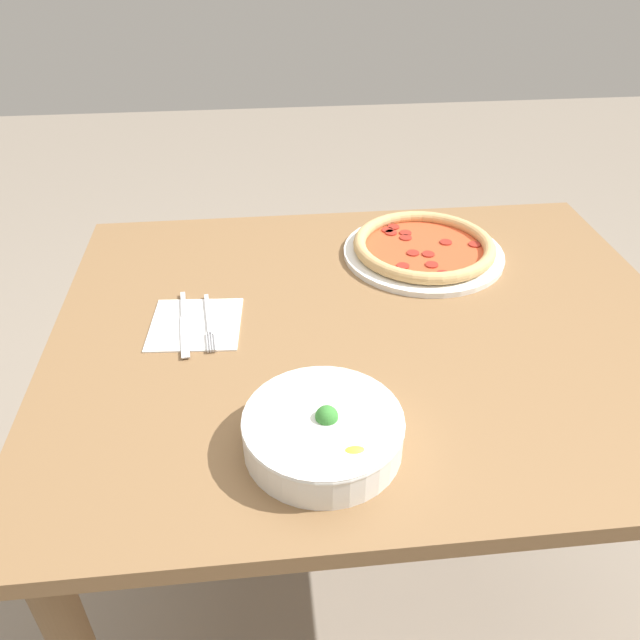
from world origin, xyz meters
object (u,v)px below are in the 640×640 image
pizza (424,248)px  knife (184,320)px  fork (209,321)px  bowl (324,430)px

pizza → knife: bearing=22.0°
pizza → fork: size_ratio=1.91×
bowl → fork: (0.17, -0.32, -0.03)m
bowl → fork: bearing=-61.5°
pizza → fork: pizza is taller
bowl → knife: (0.22, -0.33, -0.03)m
pizza → bowl: bowl is taller
pizza → bowl: size_ratio=1.50×
pizza → fork: 0.49m
bowl → knife: bearing=-56.3°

